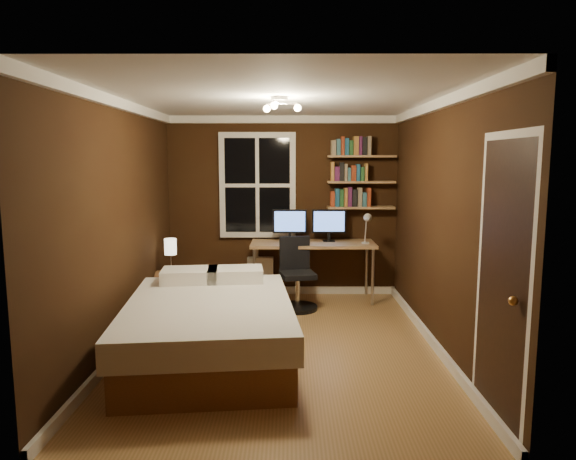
{
  "coord_description": "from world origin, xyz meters",
  "views": [
    {
      "loc": [
        0.1,
        -5.09,
        1.91
      ],
      "look_at": [
        0.08,
        0.45,
        1.15
      ],
      "focal_mm": 32.0,
      "sensor_mm": 36.0,
      "label": 1
    }
  ],
  "objects_px": {
    "monitor_left": "(290,225)",
    "monitor_right": "(329,225)",
    "desk_lamp": "(367,228)",
    "bed": "(210,328)",
    "desk": "(313,247)",
    "bedside_lamp": "(171,256)",
    "office_chair": "(297,283)",
    "radiator": "(260,276)",
    "nightstand": "(172,292)"
  },
  "relations": [
    {
      "from": "desk",
      "to": "monitor_left",
      "type": "xyz_separation_m",
      "value": [
        -0.31,
        0.08,
        0.28
      ]
    },
    {
      "from": "monitor_right",
      "to": "desk_lamp",
      "type": "bearing_deg",
      "value": -29.3
    },
    {
      "from": "radiator",
      "to": "nightstand",
      "type": "bearing_deg",
      "value": -143.05
    },
    {
      "from": "nightstand",
      "to": "bed",
      "type": "bearing_deg",
      "value": -76.92
    },
    {
      "from": "bed",
      "to": "monitor_left",
      "type": "distance_m",
      "value": 2.43
    },
    {
      "from": "desk_lamp",
      "to": "office_chair",
      "type": "relative_size",
      "value": 0.48
    },
    {
      "from": "desk",
      "to": "desk_lamp",
      "type": "xyz_separation_m",
      "value": [
        0.7,
        -0.18,
        0.28
      ]
    },
    {
      "from": "radiator",
      "to": "desk",
      "type": "bearing_deg",
      "value": -17.56
    },
    {
      "from": "bedside_lamp",
      "to": "radiator",
      "type": "distance_m",
      "value": 1.41
    },
    {
      "from": "monitor_left",
      "to": "desk_lamp",
      "type": "bearing_deg",
      "value": -14.77
    },
    {
      "from": "nightstand",
      "to": "monitor_left",
      "type": "bearing_deg",
      "value": 12.05
    },
    {
      "from": "monitor_right",
      "to": "desk",
      "type": "bearing_deg",
      "value": -159.39
    },
    {
      "from": "nightstand",
      "to": "office_chair",
      "type": "height_order",
      "value": "office_chair"
    },
    {
      "from": "bedside_lamp",
      "to": "monitor_left",
      "type": "distance_m",
      "value": 1.65
    },
    {
      "from": "desk_lamp",
      "to": "office_chair",
      "type": "xyz_separation_m",
      "value": [
        -0.92,
        -0.25,
        -0.67
      ]
    },
    {
      "from": "nightstand",
      "to": "radiator",
      "type": "xyz_separation_m",
      "value": [
        1.07,
        0.81,
        0.02
      ]
    },
    {
      "from": "monitor_left",
      "to": "nightstand",
      "type": "bearing_deg",
      "value": -156.09
    },
    {
      "from": "bedside_lamp",
      "to": "desk",
      "type": "height_order",
      "value": "bedside_lamp"
    },
    {
      "from": "desk_lamp",
      "to": "office_chair",
      "type": "height_order",
      "value": "desk_lamp"
    },
    {
      "from": "monitor_left",
      "to": "monitor_right",
      "type": "distance_m",
      "value": 0.54
    },
    {
      "from": "monitor_left",
      "to": "monitor_right",
      "type": "xyz_separation_m",
      "value": [
        0.54,
        0.0,
        0.0
      ]
    },
    {
      "from": "desk",
      "to": "desk_lamp",
      "type": "height_order",
      "value": "desk_lamp"
    },
    {
      "from": "monitor_right",
      "to": "bedside_lamp",
      "type": "bearing_deg",
      "value": -161.95
    },
    {
      "from": "bed",
      "to": "office_chair",
      "type": "height_order",
      "value": "office_chair"
    },
    {
      "from": "nightstand",
      "to": "desk_lamp",
      "type": "height_order",
      "value": "desk_lamp"
    },
    {
      "from": "nightstand",
      "to": "monitor_right",
      "type": "bearing_deg",
      "value": 6.19
    },
    {
      "from": "bed",
      "to": "office_chair",
      "type": "relative_size",
      "value": 2.47
    },
    {
      "from": "radiator",
      "to": "monitor_left",
      "type": "xyz_separation_m",
      "value": [
        0.42,
        -0.15,
        0.74
      ]
    },
    {
      "from": "bed",
      "to": "desk",
      "type": "bearing_deg",
      "value": 56.96
    },
    {
      "from": "nightstand",
      "to": "office_chair",
      "type": "xyz_separation_m",
      "value": [
        1.58,
        0.14,
        0.09
      ]
    },
    {
      "from": "bedside_lamp",
      "to": "monitor_right",
      "type": "height_order",
      "value": "monitor_right"
    },
    {
      "from": "monitor_left",
      "to": "office_chair",
      "type": "xyz_separation_m",
      "value": [
        0.09,
        -0.52,
        -0.67
      ]
    },
    {
      "from": "radiator",
      "to": "desk_lamp",
      "type": "relative_size",
      "value": 1.23
    },
    {
      "from": "desk_lamp",
      "to": "nightstand",
      "type": "bearing_deg",
      "value": -171.06
    },
    {
      "from": "radiator",
      "to": "office_chair",
      "type": "xyz_separation_m",
      "value": [
        0.51,
        -0.67,
        0.07
      ]
    },
    {
      "from": "desk",
      "to": "office_chair",
      "type": "xyz_separation_m",
      "value": [
        -0.22,
        -0.44,
        -0.39
      ]
    },
    {
      "from": "bed",
      "to": "radiator",
      "type": "distance_m",
      "value": 2.37
    },
    {
      "from": "bed",
      "to": "monitor_right",
      "type": "distance_m",
      "value": 2.65
    },
    {
      "from": "radiator",
      "to": "monitor_right",
      "type": "distance_m",
      "value": 1.22
    },
    {
      "from": "radiator",
      "to": "desk_lamp",
      "type": "height_order",
      "value": "desk_lamp"
    },
    {
      "from": "monitor_right",
      "to": "monitor_left",
      "type": "bearing_deg",
      "value": 180.0
    },
    {
      "from": "desk",
      "to": "desk_lamp",
      "type": "bearing_deg",
      "value": -14.68
    },
    {
      "from": "bed",
      "to": "desk",
      "type": "xyz_separation_m",
      "value": [
        1.08,
        2.12,
        0.42
      ]
    },
    {
      "from": "bed",
      "to": "desk",
      "type": "relative_size",
      "value": 1.36
    },
    {
      "from": "nightstand",
      "to": "bedside_lamp",
      "type": "height_order",
      "value": "bedside_lamp"
    },
    {
      "from": "monitor_right",
      "to": "bed",
      "type": "bearing_deg",
      "value": -120.66
    },
    {
      "from": "office_chair",
      "to": "bed",
      "type": "bearing_deg",
      "value": -129.05
    },
    {
      "from": "nightstand",
      "to": "desk",
      "type": "distance_m",
      "value": 1.95
    },
    {
      "from": "desk_lamp",
      "to": "desk",
      "type": "bearing_deg",
      "value": 165.32
    },
    {
      "from": "bedside_lamp",
      "to": "desk",
      "type": "distance_m",
      "value": 1.89
    }
  ]
}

